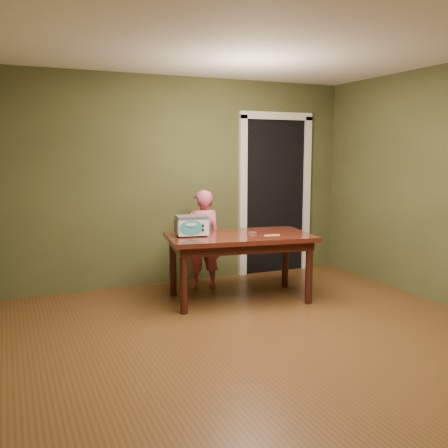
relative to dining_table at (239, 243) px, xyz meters
name	(u,v)px	position (x,y,z in m)	size (l,w,h in m)	color
floor	(283,348)	(-0.26, -1.45, -0.65)	(5.00, 5.00, 0.00)	brown
room_shell	(287,147)	(-0.26, -1.45, 1.06)	(4.52, 5.02, 2.61)	#4C512B
doorway	(265,195)	(1.04, 1.33, 0.41)	(1.10, 0.66, 2.25)	black
dining_table	(239,243)	(0.00, 0.00, 0.00)	(1.72, 1.13, 0.75)	#34110B
toy_oven	(192,225)	(-0.52, 0.13, 0.22)	(0.39, 0.30, 0.22)	#4C4F54
baking_pan	(252,233)	(0.15, -0.03, 0.11)	(0.10, 0.10, 0.02)	silver
spatula	(272,235)	(0.30, -0.21, 0.10)	(0.18, 0.03, 0.01)	#EBE166
child	(203,239)	(-0.20, 0.61, -0.04)	(0.44, 0.29, 1.22)	#C5516E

